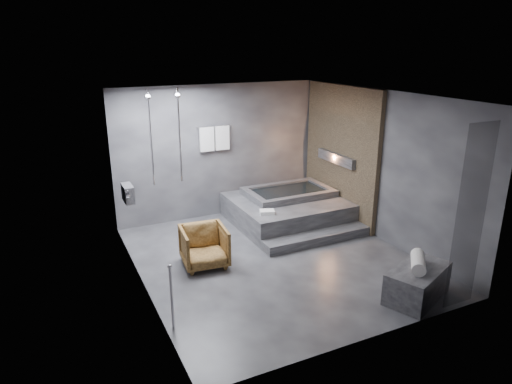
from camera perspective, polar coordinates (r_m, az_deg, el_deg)
room at (r=7.82m, az=4.24°, el=4.37°), size 5.00×5.04×2.82m
tub_deck at (r=9.57m, az=3.86°, el=-2.29°), size 2.20×2.00×0.50m
tub_step at (r=8.70m, az=7.67°, el=-5.71°), size 2.20×0.36×0.18m
concrete_bench at (r=7.21m, az=19.51°, el=-10.67°), size 1.21×0.95×0.48m
driftwood_chair at (r=7.74m, az=-6.48°, el=-6.78°), size 0.80×0.82×0.68m
rolled_towel at (r=7.05m, az=19.61°, el=-8.26°), size 0.53×0.55×0.20m
deck_towel at (r=8.65m, az=1.39°, el=-2.51°), size 0.32×0.28×0.07m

